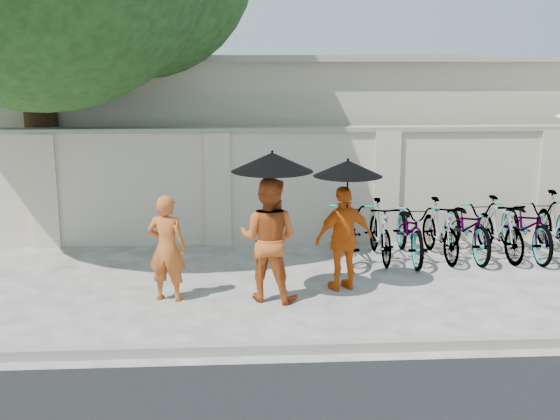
{
  "coord_description": "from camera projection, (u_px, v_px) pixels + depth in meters",
  "views": [
    {
      "loc": [
        -0.66,
        -9.12,
        3.29
      ],
      "look_at": [
        -0.04,
        0.86,
        1.1
      ],
      "focal_mm": 45.0,
      "sensor_mm": 36.0,
      "label": 1
    }
  ],
  "objects": [
    {
      "name": "kerb",
      "position": [
        297.0,
        347.0,
        7.97
      ],
      "size": [
        40.0,
        0.16,
        0.12
      ],
      "primitive_type": "cube",
      "color": "gray",
      "rests_on": "ground"
    },
    {
      "name": "bike_6",
      "position": [
        527.0,
        225.0,
        11.78
      ],
      "size": [
        0.73,
        1.99,
        1.04
      ],
      "primitive_type": "imported",
      "rotation": [
        0.0,
        0.0,
        0.02
      ],
      "color": "#A5A5AC",
      "rests_on": "ground"
    },
    {
      "name": "bike_4",
      "position": [
        468.0,
        226.0,
        11.74
      ],
      "size": [
        0.79,
        1.99,
        1.03
      ],
      "primitive_type": "imported",
      "rotation": [
        0.0,
        0.0,
        0.06
      ],
      "color": "#A5A5AC",
      "rests_on": "ground"
    },
    {
      "name": "bike_7",
      "position": [
        557.0,
        224.0,
        11.77
      ],
      "size": [
        0.57,
        1.79,
        1.07
      ],
      "primitive_type": "imported",
      "rotation": [
        0.0,
        0.0,
        -0.04
      ],
      "color": "#A5A5AC",
      "rests_on": "ground"
    },
    {
      "name": "bike_1",
      "position": [
        380.0,
        231.0,
        11.53
      ],
      "size": [
        0.47,
        1.64,
        0.98
      ],
      "primitive_type": "imported",
      "rotation": [
        0.0,
        0.0,
        0.0
      ],
      "color": "#A5A5AC",
      "rests_on": "ground"
    },
    {
      "name": "bike_0",
      "position": [
        349.0,
        229.0,
        11.55
      ],
      "size": [
        0.91,
        2.04,
        1.03
      ],
      "primitive_type": "imported",
      "rotation": [
        0.0,
        0.0,
        -0.12
      ],
      "color": "#A5A5AC",
      "rests_on": "ground"
    },
    {
      "name": "monk_center",
      "position": [
        268.0,
        239.0,
        9.55
      ],
      "size": [
        1.01,
        0.9,
        1.71
      ],
      "primitive_type": "imported",
      "rotation": [
        0.0,
        0.0,
        2.79
      ],
      "color": "#C2571F",
      "rests_on": "ground"
    },
    {
      "name": "compound_wall",
      "position": [
        330.0,
        187.0,
        12.6
      ],
      "size": [
        20.0,
        0.3,
        2.0
      ],
      "primitive_type": "cube",
      "color": "#C7B594",
      "rests_on": "ground"
    },
    {
      "name": "building_behind",
      "position": [
        351.0,
        131.0,
        16.24
      ],
      "size": [
        14.0,
        6.0,
        3.2
      ],
      "primitive_type": "cube",
      "color": "#C4B795",
      "rests_on": "ground"
    },
    {
      "name": "bike_3",
      "position": [
        440.0,
        229.0,
        11.6
      ],
      "size": [
        0.59,
        1.67,
        0.98
      ],
      "primitive_type": "imported",
      "rotation": [
        0.0,
        0.0,
        0.08
      ],
      "color": "#A5A5AC",
      "rests_on": "ground"
    },
    {
      "name": "monk_right",
      "position": [
        344.0,
        238.0,
        9.99
      ],
      "size": [
        0.96,
        0.64,
        1.51
      ],
      "primitive_type": "imported",
      "rotation": [
        0.0,
        0.0,
        3.47
      ],
      "color": "orange",
      "rests_on": "ground"
    },
    {
      "name": "monk_left",
      "position": [
        167.0,
        248.0,
        9.55
      ],
      "size": [
        0.61,
        0.48,
        1.48
      ],
      "primitive_type": "imported",
      "rotation": [
        0.0,
        0.0,
        2.89
      ],
      "color": "#C95F24",
      "rests_on": "ground"
    },
    {
      "name": "bike_2",
      "position": [
        410.0,
        230.0,
        11.55
      ],
      "size": [
        0.71,
        1.91,
        1.0
      ],
      "primitive_type": "imported",
      "rotation": [
        0.0,
        0.0,
        -0.03
      ],
      "color": "#A5A5AC",
      "rests_on": "ground"
    },
    {
      "name": "ground",
      "position": [
        287.0,
        301.0,
        9.64
      ],
      "size": [
        80.0,
        80.0,
        0.0
      ],
      "primitive_type": "plane",
      "color": "beige"
    },
    {
      "name": "parasol_center",
      "position": [
        272.0,
        162.0,
        9.25
      ],
      "size": [
        1.1,
        1.1,
        1.09
      ],
      "color": "black",
      "rests_on": "ground"
    },
    {
      "name": "parasol_right",
      "position": [
        348.0,
        168.0,
        9.69
      ],
      "size": [
        0.97,
        0.97,
        1.04
      ],
      "color": "black",
      "rests_on": "ground"
    },
    {
      "name": "bike_5",
      "position": [
        500.0,
        228.0,
        11.67
      ],
      "size": [
        0.66,
        1.71,
        1.0
      ],
      "primitive_type": "imported",
      "rotation": [
        0.0,
        0.0,
        0.12
      ],
      "color": "#A5A5AC",
      "rests_on": "ground"
    }
  ]
}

